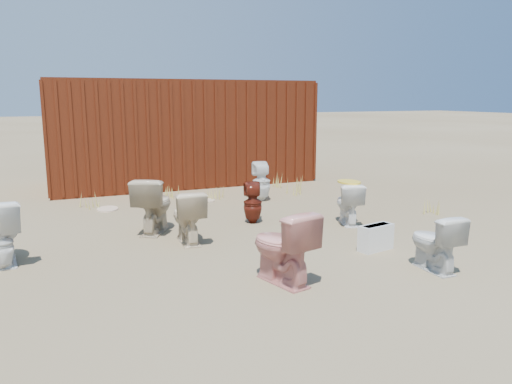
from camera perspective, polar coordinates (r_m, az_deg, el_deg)
name	(u,v)px	position (r m, az deg, el deg)	size (l,w,h in m)	color
ground	(272,235)	(7.48, 1.82, -4.94)	(100.00, 100.00, 0.00)	brown
shipping_container	(180,132)	(12.14, -8.64, 6.81)	(6.00, 2.40, 2.40)	#48190C
toilet_front_a	(1,231)	(6.92, -27.11, -4.00)	(0.45, 0.80, 0.81)	white
toilet_front_pink	(282,246)	(5.52, 3.01, -6.24)	(0.47, 0.82, 0.83)	tan
toilet_front_c	(435,242)	(6.28, 19.73, -5.42)	(0.39, 0.68, 0.69)	silver
toilet_front_maroon	(253,203)	(8.12, -0.37, -1.25)	(0.30, 0.31, 0.67)	#5C1B0F
toilet_back_a	(0,243)	(6.69, -27.18, -5.23)	(0.29, 0.30, 0.64)	white
toilet_back_beige_left	(188,216)	(7.09, -7.82, -2.76)	(0.42, 0.74, 0.76)	beige
toilet_back_beige_right	(154,205)	(7.70, -11.62, -1.43)	(0.48, 0.84, 0.85)	#C0AD8D
toilet_back_yellowlid	(348,203)	(8.18, 10.51, -1.29)	(0.38, 0.67, 0.68)	white
toilet_back_e	(261,181)	(9.84, 0.62, 1.21)	(0.35, 0.35, 0.77)	white
yellow_lid	(349,182)	(8.11, 10.60, 1.14)	(0.34, 0.43, 0.03)	yellow
loose_tank	(376,238)	(6.91, 13.53, -5.09)	(0.50, 0.20, 0.35)	silver
loose_lid_near	(108,209)	(9.52, -16.60, -1.87)	(0.38, 0.49, 0.02)	beige
loose_lid_far	(204,200)	(9.93, -5.95, -0.95)	(0.36, 0.47, 0.02)	#C3A98D
weed_clump_a	(91,201)	(9.70, -18.35, -1.01)	(0.36, 0.36, 0.27)	#AEA145
weed_clump_b	(217,193)	(10.11, -4.46, -0.09)	(0.32, 0.32, 0.24)	#AEA145
weed_clump_c	(297,186)	(10.55, 4.70, 0.67)	(0.36, 0.36, 0.35)	#AEA145
weed_clump_d	(171,191)	(10.36, -9.71, 0.09)	(0.30, 0.30, 0.25)	#AEA145
weed_clump_e	(277,181)	(11.27, 2.42, 1.31)	(0.34, 0.34, 0.33)	#AEA145
weed_clump_f	(432,207)	(9.29, 19.45, -1.62)	(0.28, 0.28, 0.25)	#AEA145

